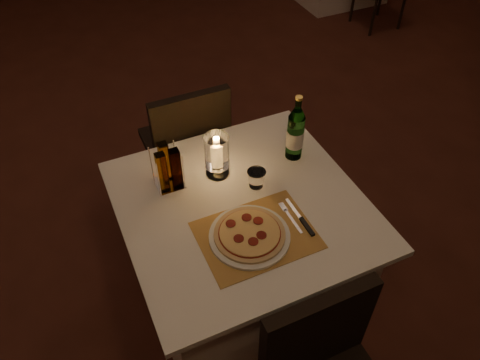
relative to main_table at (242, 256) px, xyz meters
name	(u,v)px	position (x,y,z in m)	size (l,w,h in m)	color
floor	(182,200)	(-0.05, 0.82, -0.38)	(8.00, 10.00, 0.02)	#4D2118
main_table	(242,256)	(0.00, 0.00, 0.00)	(1.00, 1.00, 0.74)	white
chair_far	(188,140)	(0.00, 0.71, 0.18)	(0.42, 0.42, 0.90)	black
placemat	(256,235)	(-0.02, -0.18, 0.37)	(0.45, 0.34, 0.00)	#C28C43
plate	(250,236)	(-0.05, -0.18, 0.38)	(0.32, 0.32, 0.01)	white
pizza	(250,233)	(-0.05, -0.18, 0.39)	(0.28, 0.28, 0.02)	#D8B77F
fork	(289,216)	(0.14, -0.15, 0.37)	(0.02, 0.18, 0.00)	silver
knife	(304,223)	(0.18, -0.21, 0.37)	(0.02, 0.22, 0.01)	black
tumbler	(256,179)	(0.10, 0.07, 0.41)	(0.08, 0.08, 0.08)	white
water_bottle	(295,133)	(0.34, 0.18, 0.50)	(0.08, 0.08, 0.33)	#69AB5C
hurricane_candle	(217,153)	(-0.02, 0.21, 0.49)	(0.11, 0.11, 0.21)	white
cruet_caddy	(168,169)	(-0.24, 0.23, 0.46)	(0.12, 0.12, 0.21)	white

